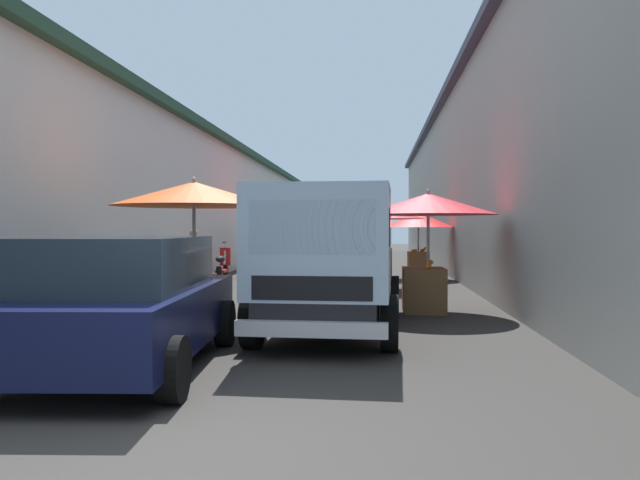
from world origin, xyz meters
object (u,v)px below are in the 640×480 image
at_px(plastic_stool, 125,319).
at_px(fruit_stall_far_right, 418,228).
at_px(fruit_stall_near_right, 377,223).
at_px(delivery_truck, 326,265).
at_px(fruit_stall_near_left, 294,221).
at_px(hatchback_car, 125,302).
at_px(fruit_stall_far_left, 427,220).
at_px(vendor_in_shade, 349,264).
at_px(fruit_stall_mid_lane, 193,211).
at_px(parked_scooter, 222,265).
at_px(vendor_by_crates, 194,257).

bearing_deg(plastic_stool, fruit_stall_far_right, -22.57).
xyz_separation_m(fruit_stall_near_right, delivery_truck, (-7.56, 0.71, -0.65)).
xyz_separation_m(fruit_stall_near_left, fruit_stall_near_right, (-5.21, -2.83, -0.10)).
relative_size(hatchback_car, delivery_truck, 0.81).
xyz_separation_m(fruit_stall_far_left, hatchback_car, (-5.04, 3.69, -0.96)).
distance_m(fruit_stall_far_right, vendor_in_shade, 8.51).
bearing_deg(fruit_stall_near_right, fruit_stall_mid_lane, 155.68).
height_order(hatchback_car, vendor_in_shade, vendor_in_shade).
xyz_separation_m(fruit_stall_near_left, parked_scooter, (-2.93, 1.80, -1.34)).
height_order(delivery_truck, parked_scooter, delivery_truck).
height_order(fruit_stall_near_right, vendor_by_crates, fruit_stall_near_right).
xyz_separation_m(fruit_stall_near_right, fruit_stall_far_right, (3.35, -1.30, -0.13)).
bearing_deg(fruit_stall_mid_lane, vendor_by_crates, 16.53).
relative_size(fruit_stall_near_left, vendor_by_crates, 1.84).
distance_m(fruit_stall_near_right, delivery_truck, 7.62).
bearing_deg(parked_scooter, delivery_truck, -158.24).
xyz_separation_m(fruit_stall_mid_lane, vendor_in_shade, (1.51, -2.40, -0.90)).
relative_size(fruit_stall_far_left, fruit_stall_near_right, 1.03).
height_order(fruit_stall_far_right, delivery_truck, fruit_stall_far_right).
bearing_deg(fruit_stall_near_left, fruit_stall_near_right, -151.46).
bearing_deg(vendor_by_crates, fruit_stall_far_right, -47.19).
relative_size(delivery_truck, parked_scooter, 2.95).
relative_size(fruit_stall_mid_lane, hatchback_car, 0.65).
relative_size(delivery_truck, vendor_in_shade, 3.15).
relative_size(vendor_by_crates, parked_scooter, 0.90).
distance_m(fruit_stall_mid_lane, vendor_by_crates, 4.91).
height_order(fruit_stall_near_left, fruit_stall_far_left, fruit_stall_far_left).
bearing_deg(plastic_stool, fruit_stall_far_left, -50.91).
bearing_deg(vendor_in_shade, parked_scooter, 29.70).
bearing_deg(fruit_stall_mid_lane, plastic_stool, 162.16).
distance_m(fruit_stall_far_left, parked_scooter, 8.82).
bearing_deg(fruit_stall_near_right, parked_scooter, 63.79).
bearing_deg(parked_scooter, plastic_stool, -173.12).
bearing_deg(hatchback_car, fruit_stall_far_left, -36.22).
relative_size(fruit_stall_near_left, delivery_truck, 0.56).
relative_size(fruit_stall_near_right, parked_scooter, 1.45).
xyz_separation_m(fruit_stall_far_left, fruit_stall_near_right, (4.45, 0.92, -0.01)).
bearing_deg(vendor_in_shade, vendor_by_crates, 50.46).
height_order(fruit_stall_far_left, fruit_stall_mid_lane, fruit_stall_mid_lane).
bearing_deg(fruit_stall_mid_lane, fruit_stall_near_right, -24.32).
xyz_separation_m(fruit_stall_near_left, hatchback_car, (-14.70, -0.06, -1.05)).
height_order(fruit_stall_near_right, parked_scooter, fruit_stall_near_right).
bearing_deg(fruit_stall_near_right, vendor_in_shade, 174.06).
xyz_separation_m(fruit_stall_near_right, hatchback_car, (-9.49, 2.77, -0.95)).
height_order(delivery_truck, vendor_in_shade, delivery_truck).
height_order(fruit_stall_near_left, hatchback_car, fruit_stall_near_left).
height_order(fruit_stall_far_left, plastic_stool, fruit_stall_far_left).
distance_m(hatchback_car, vendor_by_crates, 7.81).
relative_size(vendor_by_crates, plastic_stool, 3.52).
xyz_separation_m(parked_scooter, plastic_stool, (-10.24, -1.24, -0.12)).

